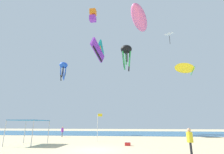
# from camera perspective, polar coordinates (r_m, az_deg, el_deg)

# --- Properties ---
(ground) EXTENTS (110.00, 110.00, 0.10)m
(ground) POSITION_cam_1_polar(r_m,az_deg,el_deg) (15.18, -5.92, -23.55)
(ground) COLOR beige
(ocean_strip) EXTENTS (110.00, 19.51, 0.03)m
(ocean_strip) POSITION_cam_1_polar(r_m,az_deg,el_deg) (40.60, 2.09, -18.41)
(ocean_strip) COLOR #28608C
(ocean_strip) RESTS_ON ground
(canopy_tent) EXTENTS (2.91, 3.30, 2.46)m
(canopy_tent) POSITION_cam_1_polar(r_m,az_deg,el_deg) (20.41, -26.10, -13.28)
(canopy_tent) COLOR #B2B2B7
(canopy_tent) RESTS_ON ground
(person_near_tent) EXTENTS (0.43, 0.46, 1.79)m
(person_near_tent) POSITION_cam_1_polar(r_m,az_deg,el_deg) (13.87, 24.85, -18.48)
(person_near_tent) COLOR black
(person_near_tent) RESTS_ON ground
(person_leftmost) EXTENTS (0.38, 0.40, 1.61)m
(person_leftmost) POSITION_cam_1_polar(r_m,az_deg,el_deg) (30.02, -16.45, -17.08)
(person_leftmost) COLOR slate
(person_leftmost) RESTS_ON ground
(banner_flag) EXTENTS (0.61, 0.06, 3.32)m
(banner_flag) POSITION_cam_1_polar(r_m,az_deg,el_deg) (21.88, -4.73, -15.64)
(banner_flag) COLOR silver
(banner_flag) RESTS_ON ground
(cooler_box) EXTENTS (0.57, 0.37, 0.35)m
(cooler_box) POSITION_cam_1_polar(r_m,az_deg,el_deg) (17.90, 5.32, -21.59)
(cooler_box) COLOR red
(cooler_box) RESTS_ON ground
(kite_octopus_blue) EXTENTS (2.60, 2.60, 4.34)m
(kite_octopus_blue) POSITION_cam_1_polar(r_m,az_deg,el_deg) (40.37, -16.11, 3.58)
(kite_octopus_blue) COLOR blue
(kite_parafoil_teal) EXTENTS (0.74, 5.52, 3.36)m
(kite_parafoil_teal) POSITION_cam_1_polar(r_m,az_deg,el_deg) (44.95, -3.63, 9.33)
(kite_parafoil_teal) COLOR teal
(kite_inflatable_pink) EXTENTS (5.14, 9.07, 3.52)m
(kite_inflatable_pink) POSITION_cam_1_polar(r_m,az_deg,el_deg) (33.63, 9.27, 18.89)
(kite_inflatable_pink) COLOR pink
(kite_delta_yellow) EXTENTS (3.99, 3.99, 2.46)m
(kite_delta_yellow) POSITION_cam_1_polar(r_m,az_deg,el_deg) (28.11, 23.34, 3.16)
(kite_delta_yellow) COLOR yellow
(kite_diamond_white) EXTENTS (2.23, 2.21, 2.48)m
(kite_diamond_white) POSITION_cam_1_polar(r_m,az_deg,el_deg) (36.70, 18.77, 13.48)
(kite_diamond_white) COLOR white
(kite_box_orange) EXTENTS (1.10, 1.18, 2.35)m
(kite_box_orange) POSITION_cam_1_polar(r_m,az_deg,el_deg) (32.23, -6.48, 19.99)
(kite_box_orange) COLOR orange
(kite_octopus_black) EXTENTS (3.28, 3.28, 6.70)m
(kite_octopus_black) POSITION_cam_1_polar(r_m,az_deg,el_deg) (43.52, 4.86, 8.90)
(kite_octopus_black) COLOR black
(kite_parafoil_purple) EXTENTS (2.22, 6.56, 4.08)m
(kite_parafoil_purple) POSITION_cam_1_polar(r_m,az_deg,el_deg) (39.47, -4.87, 8.85)
(kite_parafoil_purple) COLOR purple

